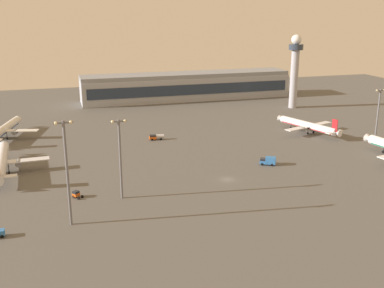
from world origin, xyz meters
name	(u,v)px	position (x,y,z in m)	size (l,w,h in m)	color
ground_plane	(227,180)	(0.00, 0.00, 0.00)	(416.00, 416.00, 0.00)	#56544F
terminal_building	(187,86)	(26.97, 141.18, 8.09)	(129.73, 22.40, 16.40)	#9EA3AD
control_tower	(295,66)	(77.68, 98.40, 23.59)	(8.00, 8.00, 40.98)	#A8A8B2
airplane_taxiway_distant	(1,162)	(-71.92, 28.58, 3.94)	(31.60, 40.62, 10.42)	silver
airplane_terminal_side	(308,126)	(56.66, 45.39, 3.46)	(27.36, 34.78, 9.17)	white
airplane_far_stand	(3,130)	(-75.34, 75.35, 3.81)	(30.38, 38.73, 10.07)	silver
fuel_truck	(156,137)	(-12.10, 54.30, 1.37)	(6.48, 2.92, 2.35)	#D85919
pushback_tug	(76,194)	(-48.74, -1.16, 1.07)	(3.34, 3.52, 2.05)	#D85919
catering_truck	(268,161)	(19.57, 9.78, 1.58)	(6.06, 4.89, 3.05)	#3372BF
apron_light_central	(67,167)	(-51.09, -19.27, 15.89)	(4.80, 0.90, 28.04)	slate
apron_light_east	(378,112)	(76.17, 23.90, 13.17)	(4.80, 0.90, 22.75)	slate
apron_light_west	(120,154)	(-35.71, -5.50, 13.90)	(4.80, 0.90, 24.16)	slate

